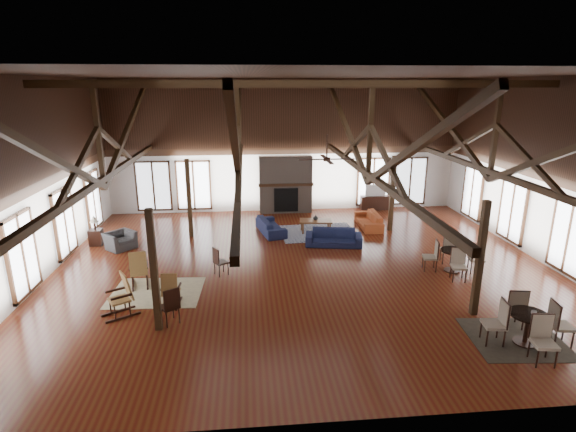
{
  "coord_description": "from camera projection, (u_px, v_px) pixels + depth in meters",
  "views": [
    {
      "loc": [
        -1.77,
        -13.49,
        5.75
      ],
      "look_at": [
        -0.42,
        1.0,
        1.46
      ],
      "focal_mm": 28.0,
      "sensor_mm": 36.0,
      "label": 1
    }
  ],
  "objects": [
    {
      "name": "floor",
      "position": [
        303.0,
        267.0,
        14.67
      ],
      "size": [
        16.0,
        16.0,
        0.0
      ],
      "primitive_type": "plane",
      "color": "#552811",
      "rests_on": "ground"
    },
    {
      "name": "ceiling",
      "position": [
        306.0,
        75.0,
        12.97
      ],
      "size": [
        16.0,
        14.0,
        0.02
      ],
      "primitive_type": "cube",
      "color": "black",
      "rests_on": "wall_back"
    },
    {
      "name": "wall_back",
      "position": [
        285.0,
        147.0,
        20.5
      ],
      "size": [
        16.0,
        0.02,
        6.0
      ],
      "primitive_type": "cube",
      "color": "white",
      "rests_on": "floor"
    },
    {
      "name": "wall_front",
      "position": [
        361.0,
        264.0,
        7.13
      ],
      "size": [
        16.0,
        0.02,
        6.0
      ],
      "primitive_type": "cube",
      "color": "white",
      "rests_on": "floor"
    },
    {
      "name": "wall_left",
      "position": [
        33.0,
        182.0,
        13.1
      ],
      "size": [
        0.02,
        14.0,
        6.0
      ],
      "primitive_type": "cube",
      "color": "white",
      "rests_on": "floor"
    },
    {
      "name": "wall_right",
      "position": [
        549.0,
        172.0,
        14.53
      ],
      "size": [
        0.02,
        14.0,
        6.0
      ],
      "primitive_type": "cube",
      "color": "white",
      "rests_on": "floor"
    },
    {
      "name": "roof_truss",
      "position": [
        305.0,
        143.0,
        13.53
      ],
      "size": [
        15.6,
        14.07,
        3.14
      ],
      "color": "black",
      "rests_on": "wall_back"
    },
    {
      "name": "post_grid",
      "position": [
        304.0,
        223.0,
        14.24
      ],
      "size": [
        8.16,
        7.16,
        3.05
      ],
      "color": "black",
      "rests_on": "floor"
    },
    {
      "name": "fireplace",
      "position": [
        286.0,
        185.0,
        20.67
      ],
      "size": [
        2.5,
        0.69,
        2.6
      ],
      "color": "#6F6055",
      "rests_on": "floor"
    },
    {
      "name": "ceiling_fan",
      "position": [
        327.0,
        158.0,
        12.7
      ],
      "size": [
        1.6,
        1.6,
        0.75
      ],
      "color": "black",
      "rests_on": "roof_truss"
    },
    {
      "name": "sofa_navy_front",
      "position": [
        334.0,
        238.0,
        16.57
      ],
      "size": [
        2.17,
        1.14,
        0.6
      ],
      "primitive_type": "imported",
      "rotation": [
        0.0,
        0.0,
        -0.17
      ],
      "color": "#161B3C",
      "rests_on": "floor"
    },
    {
      "name": "sofa_navy_left",
      "position": [
        271.0,
        226.0,
        17.98
      ],
      "size": [
        2.1,
        1.19,
        0.58
      ],
      "primitive_type": "imported",
      "rotation": [
        0.0,
        0.0,
        1.8
      ],
      "color": "#161C3E",
      "rests_on": "floor"
    },
    {
      "name": "sofa_orange",
      "position": [
        369.0,
        220.0,
        18.73
      ],
      "size": [
        2.05,
        0.84,
        0.59
      ],
      "primitive_type": "imported",
      "rotation": [
        0.0,
        0.0,
        -1.59
      ],
      "color": "#9D421E",
      "rests_on": "floor"
    },
    {
      "name": "coffee_table",
      "position": [
        316.0,
        222.0,
        18.02
      ],
      "size": [
        1.37,
        0.81,
        0.5
      ],
      "rotation": [
        0.0,
        0.0,
        -0.13
      ],
      "color": "brown",
      "rests_on": "floor"
    },
    {
      "name": "vase",
      "position": [
        316.0,
        217.0,
        18.01
      ],
      "size": [
        0.26,
        0.26,
        0.21
      ],
      "primitive_type": "imported",
      "rotation": [
        0.0,
        0.0,
        0.32
      ],
      "color": "#B2B2B2",
      "rests_on": "coffee_table"
    },
    {
      "name": "armchair",
      "position": [
        120.0,
        240.0,
        16.24
      ],
      "size": [
        1.27,
        1.27,
        0.62
      ],
      "primitive_type": "imported",
      "rotation": [
        0.0,
        0.0,
        0.8
      ],
      "color": "#313234",
      "rests_on": "floor"
    },
    {
      "name": "side_table_lamp",
      "position": [
        96.0,
        234.0,
        16.6
      ],
      "size": [
        0.44,
        0.44,
        1.13
      ],
      "color": "black",
      "rests_on": "floor"
    },
    {
      "name": "rocking_chair_a",
      "position": [
        139.0,
        270.0,
        13.12
      ],
      "size": [
        0.63,
        0.94,
        1.11
      ],
      "rotation": [
        0.0,
        0.0,
        0.22
      ],
      "color": "olive",
      "rests_on": "floor"
    },
    {
      "name": "rocking_chair_b",
      "position": [
        170.0,
        290.0,
        11.96
      ],
      "size": [
        0.46,
        0.78,
        0.97
      ],
      "rotation": [
        0.0,
        0.0,
        -0.07
      ],
      "color": "olive",
      "rests_on": "floor"
    },
    {
      "name": "rocking_chair_c",
      "position": [
        123.0,
        295.0,
        11.52
      ],
      "size": [
        1.0,
        0.85,
        1.14
      ],
      "rotation": [
        0.0,
        0.0,
        2.11
      ],
      "color": "olive",
      "rests_on": "floor"
    },
    {
      "name": "side_chair_a",
      "position": [
        218.0,
        259.0,
        13.9
      ],
      "size": [
        0.53,
        0.53,
        0.91
      ],
      "rotation": [
        0.0,
        0.0,
        -1.02
      ],
      "color": "black",
      "rests_on": "floor"
    },
    {
      "name": "side_chair_b",
      "position": [
        171.0,
        303.0,
        11.02
      ],
      "size": [
        0.58,
        0.58,
        0.98
      ],
      "rotation": [
        0.0,
        0.0,
        0.59
      ],
      "color": "black",
      "rests_on": "floor"
    },
    {
      "name": "cafe_table_near",
      "position": [
        528.0,
        323.0,
        10.21
      ],
      "size": [
        2.04,
        2.04,
        1.05
      ],
      "rotation": [
        0.0,
        0.0,
        -0.14
      ],
      "color": "black",
      "rests_on": "floor"
    },
    {
      "name": "cafe_table_far",
      "position": [
        453.0,
        257.0,
        14.23
      ],
      "size": [
        1.93,
        1.93,
        0.99
      ],
      "rotation": [
        0.0,
        0.0,
        -0.2
      ],
      "color": "black",
      "rests_on": "floor"
    },
    {
      "name": "cup_near",
      "position": [
        534.0,
        313.0,
        10.1
      ],
      "size": [
        0.14,
        0.14,
        0.09
      ],
      "primitive_type": "imported",
      "rotation": [
        0.0,
        0.0,
        0.16
      ],
      "color": "#B2B2B2",
      "rests_on": "cafe_table_near"
    },
    {
      "name": "cup_far",
      "position": [
        454.0,
        249.0,
        14.08
      ],
      "size": [
        0.14,
        0.14,
        0.11
      ],
      "primitive_type": "imported",
      "rotation": [
        0.0,
        0.0,
        0.05
      ],
      "color": "#B2B2B2",
      "rests_on": "cafe_table_far"
    },
    {
      "name": "tv_console",
      "position": [
        374.0,
        202.0,
        21.4
      ],
      "size": [
        1.31,
        0.49,
        0.65
      ],
      "primitive_type": "cube",
      "color": "black",
      "rests_on": "floor"
    },
    {
      "name": "television",
      "position": [
        375.0,
        190.0,
        21.23
      ],
      "size": [
        0.98,
        0.17,
        0.56
      ],
      "primitive_type": "imported",
      "rotation": [
        0.0,
        0.0,
        0.04
      ],
      "color": "#B2B2B2",
      "rests_on": "tv_console"
    },
    {
      "name": "rug_tan",
      "position": [
        157.0,
        292.0,
        12.88
      ],
      "size": [
        2.63,
        2.12,
        0.01
      ],
      "primitive_type": "cube",
      "rotation": [
        0.0,
        0.0,
        -0.05
      ],
      "color": "#CCBF8E",
      "rests_on": "floor"
    },
    {
      "name": "rug_navy",
      "position": [
        318.0,
        232.0,
        18.08
      ],
      "size": [
        3.12,
        2.42,
        0.01
      ],
      "primitive_type": "cube",
      "rotation": [
        0.0,
        0.0,
        0.06
      ],
      "color": "#1B234C",
      "rests_on": "floor"
    },
    {
      "name": "rug_dark",
      "position": [
        515.0,
        339.0,
        10.53
      ],
      "size": [
        2.27,
        2.1,
        0.01
      ],
      "primitive_type": "cube",
      "rotation": [
        0.0,
        0.0,
        -0.09
      ],
      "color": "black",
      "rests_on": "floor"
    }
  ]
}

